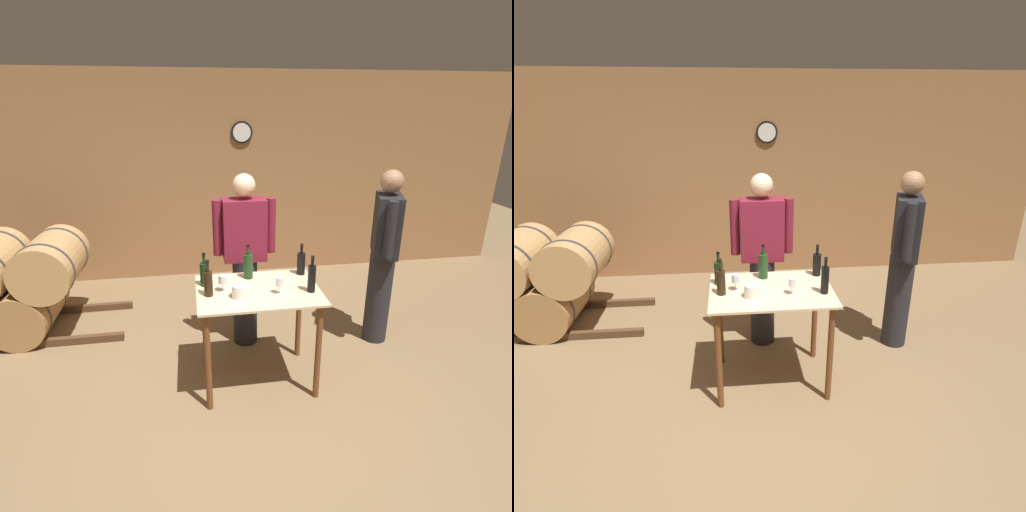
% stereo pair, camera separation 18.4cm
% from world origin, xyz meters
% --- Properties ---
extents(ground_plane, '(14.00, 14.00, 0.00)m').
position_xyz_m(ground_plane, '(0.00, 0.00, 0.00)').
color(ground_plane, brown).
extents(back_wall, '(8.40, 0.08, 2.70)m').
position_xyz_m(back_wall, '(0.00, 2.97, 1.35)').
color(back_wall, '#996B42').
rests_on(back_wall, ground_plane).
extents(barrel_rack, '(2.55, 0.87, 1.07)m').
position_xyz_m(barrel_rack, '(-2.26, 1.67, 0.52)').
color(barrel_rack, '#4C331E').
rests_on(barrel_rack, ground_plane).
extents(tasting_table, '(1.00, 0.72, 0.88)m').
position_xyz_m(tasting_table, '(0.14, 0.48, 0.71)').
color(tasting_table, beige).
rests_on(tasting_table, ground_plane).
extents(wine_bottle_far_left, '(0.08, 0.08, 0.28)m').
position_xyz_m(wine_bottle_far_left, '(-0.28, 0.62, 0.99)').
color(wine_bottle_far_left, black).
rests_on(wine_bottle_far_left, tasting_table).
extents(wine_bottle_left, '(0.07, 0.07, 0.30)m').
position_xyz_m(wine_bottle_left, '(-0.26, 0.42, 0.99)').
color(wine_bottle_left, black).
rests_on(wine_bottle_left, tasting_table).
extents(wine_bottle_center, '(0.08, 0.08, 0.30)m').
position_xyz_m(wine_bottle_center, '(0.09, 0.71, 1.00)').
color(wine_bottle_center, '#193819').
rests_on(wine_bottle_center, tasting_table).
extents(wine_bottle_right, '(0.06, 0.06, 0.30)m').
position_xyz_m(wine_bottle_right, '(0.55, 0.37, 1.00)').
color(wine_bottle_right, black).
rests_on(wine_bottle_right, tasting_table).
extents(wine_bottle_far_right, '(0.07, 0.07, 0.28)m').
position_xyz_m(wine_bottle_far_right, '(0.56, 0.72, 0.99)').
color(wine_bottle_far_right, black).
rests_on(wine_bottle_far_right, tasting_table).
extents(wine_glass_near_left, '(0.07, 0.07, 0.14)m').
position_xyz_m(wine_glass_near_left, '(-0.15, 0.48, 0.98)').
color(wine_glass_near_left, silver).
rests_on(wine_glass_near_left, tasting_table).
extents(wine_glass_near_center, '(0.06, 0.06, 0.14)m').
position_xyz_m(wine_glass_near_center, '(0.29, 0.37, 0.98)').
color(wine_glass_near_center, silver).
rests_on(wine_glass_near_center, tasting_table).
extents(ice_bucket, '(0.12, 0.12, 0.10)m').
position_xyz_m(ice_bucket, '(-0.03, 0.35, 0.93)').
color(ice_bucket, white).
rests_on(ice_bucket, tasting_table).
extents(person_host, '(0.59, 0.24, 1.71)m').
position_xyz_m(person_host, '(0.12, 1.11, 0.91)').
color(person_host, '#232328').
rests_on(person_host, ground_plane).
extents(person_visitor_with_scarf, '(0.34, 0.56, 1.74)m').
position_xyz_m(person_visitor_with_scarf, '(1.44, 0.94, 0.92)').
color(person_visitor_with_scarf, '#232328').
rests_on(person_visitor_with_scarf, ground_plane).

